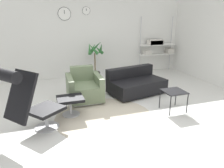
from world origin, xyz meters
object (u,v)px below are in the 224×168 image
at_px(potted_plant, 95,62).
at_px(lounge_chair, 28,98).
at_px(side_table, 174,93).
at_px(ottoman, 70,101).
at_px(shelf_unit, 157,46).
at_px(armchair_red, 84,88).
at_px(couch_low, 136,84).

bearing_deg(potted_plant, lounge_chair, -122.74).
distance_m(side_table, potted_plant, 3.01).
xyz_separation_m(ottoman, shelf_unit, (3.45, 2.61, 0.61)).
relative_size(potted_plant, shelf_unit, 0.63).
distance_m(potted_plant, shelf_unit, 2.35).
relative_size(lounge_chair, shelf_unit, 0.64).
bearing_deg(ottoman, lounge_chair, -141.49).
relative_size(armchair_red, potted_plant, 0.73).
relative_size(armchair_red, side_table, 1.95).
bearing_deg(shelf_unit, lounge_chair, -142.63).
height_order(lounge_chair, couch_low, lounge_chair).
xyz_separation_m(armchair_red, side_table, (1.69, -1.20, 0.11)).
bearing_deg(shelf_unit, armchair_red, -147.83).
xyz_separation_m(lounge_chair, shelf_unit, (4.20, 3.21, 0.23)).
height_order(ottoman, side_table, side_table).
bearing_deg(lounge_chair, potted_plant, 108.75).
bearing_deg(ottoman, potted_plant, 64.07).
height_order(couch_low, potted_plant, potted_plant).
bearing_deg(lounge_chair, side_table, 53.80).
height_order(ottoman, couch_low, couch_low).
bearing_deg(couch_low, lounge_chair, 15.87).
bearing_deg(side_table, lounge_chair, -177.70).
relative_size(lounge_chair, potted_plant, 1.02).
bearing_deg(couch_low, side_table, 92.24).
relative_size(ottoman, shelf_unit, 0.28).
height_order(lounge_chair, armchair_red, lounge_chair).
xyz_separation_m(potted_plant, shelf_unit, (2.31, 0.26, 0.35)).
bearing_deg(side_table, shelf_unit, 66.88).
distance_m(ottoman, potted_plant, 2.63).
bearing_deg(shelf_unit, potted_plant, -173.56).
relative_size(armchair_red, shelf_unit, 0.46).
height_order(lounge_chair, ottoman, lounge_chair).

